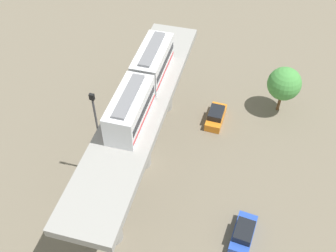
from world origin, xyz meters
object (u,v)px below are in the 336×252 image
at_px(tree_near_viaduct, 284,84).
at_px(signal_post, 99,134).
at_px(parked_car_blue, 243,234).
at_px(parked_car_orange, 216,116).
at_px(train, 142,84).

xyz_separation_m(tree_near_viaduct, signal_post, (16.91, 14.51, 1.97)).
bearing_deg(tree_near_viaduct, parked_car_blue, 84.19).
height_order(parked_car_orange, tree_near_viaduct, tree_near_viaduct).
distance_m(train, parked_car_orange, 13.32).
bearing_deg(parked_car_blue, signal_post, -8.10).
bearing_deg(signal_post, train, -133.49).
relative_size(parked_car_orange, parked_car_blue, 0.98).
xyz_separation_m(train, parked_car_orange, (-6.50, -7.04, -9.26)).
bearing_deg(signal_post, parked_car_orange, -132.98).
bearing_deg(train, parked_car_blue, 147.43).
distance_m(train, signal_post, 6.32).
relative_size(parked_car_blue, tree_near_viaduct, 0.72).
relative_size(parked_car_orange, signal_post, 0.39).
height_order(parked_car_orange, signal_post, signal_post).
bearing_deg(tree_near_viaduct, parked_car_orange, 29.04).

